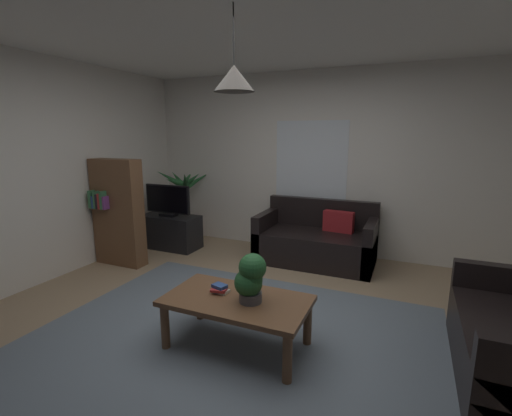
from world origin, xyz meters
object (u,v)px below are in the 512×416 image
(book_on_table_0, at_px, (221,291))
(book_on_table_2, at_px, (220,286))
(coffee_table, at_px, (237,305))
(bookshelf_corner, at_px, (118,212))
(remote_on_table_0, at_px, (251,292))
(book_on_table_1, at_px, (219,289))
(pendant_lamp, at_px, (234,78))
(couch_under_window, at_px, (316,242))
(tv, at_px, (168,200))
(potted_plant_on_table, at_px, (251,278))
(tv_stand, at_px, (170,232))
(potted_palm_corner, at_px, (185,206))

(book_on_table_0, distance_m, book_on_table_2, 0.05)
(coffee_table, height_order, bookshelf_corner, bookshelf_corner)
(remote_on_table_0, bearing_deg, book_on_table_1, 79.33)
(coffee_table, bearing_deg, pendant_lamp, -116.57)
(couch_under_window, xyz_separation_m, tv, (-2.20, -0.30, 0.46))
(potted_plant_on_table, distance_m, tv, 2.94)
(potted_plant_on_table, relative_size, tv_stand, 0.44)
(potted_palm_corner, relative_size, bookshelf_corner, 0.85)
(potted_plant_on_table, bearing_deg, tv_stand, 139.09)
(couch_under_window, xyz_separation_m, book_on_table_2, (-0.27, -2.17, 0.20))
(couch_under_window, distance_m, tv, 2.27)
(remote_on_table_0, bearing_deg, tv_stand, 18.14)
(couch_under_window, xyz_separation_m, book_on_table_1, (-0.27, -2.18, 0.18))
(book_on_table_0, xyz_separation_m, book_on_table_1, (-0.01, -0.02, 0.02))
(potted_palm_corner, height_order, bookshelf_corner, bookshelf_corner)
(book_on_table_0, relative_size, remote_on_table_0, 0.70)
(coffee_table, height_order, potted_plant_on_table, potted_plant_on_table)
(tv, bearing_deg, tv_stand, 90.00)
(bookshelf_corner, distance_m, pendant_lamp, 2.90)
(potted_plant_on_table, bearing_deg, bookshelf_corner, 155.55)
(tv, height_order, bookshelf_corner, bookshelf_corner)
(coffee_table, bearing_deg, book_on_table_1, 170.99)
(remote_on_table_0, height_order, tv, tv)
(remote_on_table_0, bearing_deg, book_on_table_0, 76.52)
(book_on_table_0, distance_m, tv_stand, 2.71)
(book_on_table_0, distance_m, pendant_lamp, 1.67)
(couch_under_window, height_order, tv_stand, couch_under_window)
(book_on_table_0, height_order, potted_palm_corner, potted_palm_corner)
(tv_stand, bearing_deg, potted_palm_corner, 91.41)
(couch_under_window, bearing_deg, book_on_table_2, -97.10)
(remote_on_table_0, relative_size, potted_plant_on_table, 0.41)
(remote_on_table_0, distance_m, potted_plant_on_table, 0.24)
(tv_stand, relative_size, tv, 1.20)
(book_on_table_0, bearing_deg, potted_palm_corner, 130.15)
(book_on_table_1, bearing_deg, tv_stand, 135.46)
(book_on_table_1, distance_m, potted_plant_on_table, 0.35)
(coffee_table, bearing_deg, potted_plant_on_table, -3.09)
(book_on_table_2, bearing_deg, potted_palm_corner, 129.89)
(couch_under_window, xyz_separation_m, bookshelf_corner, (-2.39, -1.12, 0.43))
(potted_plant_on_table, relative_size, pendant_lamp, 0.68)
(book_on_table_0, relative_size, bookshelf_corner, 0.08)
(potted_plant_on_table, bearing_deg, book_on_table_1, 173.44)
(pendant_lamp, bearing_deg, book_on_table_0, 164.59)
(coffee_table, distance_m, potted_palm_corner, 3.18)
(coffee_table, xyz_separation_m, book_on_table_0, (-0.16, 0.05, 0.07))
(book_on_table_0, relative_size, pendant_lamp, 0.19)
(book_on_table_1, distance_m, remote_on_table_0, 0.26)
(pendant_lamp, bearing_deg, bookshelf_corner, 154.52)
(couch_under_window, xyz_separation_m, book_on_table_0, (-0.26, -2.16, 0.15))
(book_on_table_1, relative_size, pendant_lamp, 0.21)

